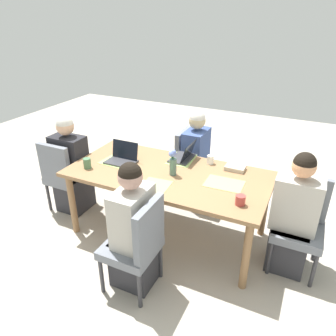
{
  "coord_description": "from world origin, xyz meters",
  "views": [
    {
      "loc": [
        1.25,
        -2.62,
        2.24
      ],
      "look_at": [
        0.0,
        0.0,
        0.8
      ],
      "focal_mm": 34.17,
      "sensor_mm": 36.0,
      "label": 1
    }
  ],
  "objects": [
    {
      "name": "laptop_head_left_right_near",
      "position": [
        -0.56,
        0.01,
        0.8
      ],
      "size": [
        0.32,
        0.22,
        0.21
      ],
      "color": "#38383D",
      "rests_on": "dining_table"
    },
    {
      "name": "person_head_right_left_near",
      "position": [
        1.25,
        0.03,
        0.53
      ],
      "size": [
        0.4,
        0.36,
        1.19
      ],
      "color": "#2D2D33",
      "rests_on": "ground_plane"
    },
    {
      "name": "chair_near_left_far",
      "position": [
        0.11,
        -0.82,
        0.5
      ],
      "size": [
        0.44,
        0.44,
        0.9
      ],
      "color": "slate",
      "rests_on": "ground_plane"
    },
    {
      "name": "person_near_left_far",
      "position": [
        0.04,
        -0.76,
        0.53
      ],
      "size": [
        0.36,
        0.4,
        1.19
      ],
      "color": "#2D2D33",
      "rests_on": "ground_plane"
    },
    {
      "name": "coffee_mug_centre_left",
      "position": [
        -0.81,
        -0.27,
        0.81
      ],
      "size": [
        0.08,
        0.08,
        0.11
      ],
      "primitive_type": "cylinder",
      "color": "#47704C",
      "rests_on": "dining_table"
    },
    {
      "name": "placemat_far_left_mid",
      "position": [
        -0.0,
        0.35,
        0.76
      ],
      "size": [
        0.28,
        0.38,
        0.0
      ],
      "primitive_type": "cube",
      "rotation": [
        0.0,
        0.0,
        -1.5
      ],
      "color": "#9EBC66",
      "rests_on": "dining_table"
    },
    {
      "name": "coffee_mug_near_left",
      "position": [
        -0.63,
        0.28,
        0.8
      ],
      "size": [
        0.09,
        0.09,
        0.1
      ],
      "primitive_type": "cylinder",
      "color": "#DBC64C",
      "rests_on": "dining_table"
    },
    {
      "name": "placemat_head_right_left_near",
      "position": [
        0.59,
        0.02,
        0.76
      ],
      "size": [
        0.37,
        0.27,
        0.0
      ],
      "primitive_type": "cube",
      "rotation": [
        0.0,
        0.0,
        3.17
      ],
      "color": "#9EBC66",
      "rests_on": "dining_table"
    },
    {
      "name": "person_head_left_right_near",
      "position": [
        -1.27,
        -0.04,
        0.53
      ],
      "size": [
        0.4,
        0.36,
        1.19
      ],
      "color": "#2D2D33",
      "rests_on": "ground_plane"
    },
    {
      "name": "coffee_mug_centre_right",
      "position": [
        0.81,
        -0.28,
        0.8
      ],
      "size": [
        0.09,
        0.09,
        0.09
      ],
      "primitive_type": "cylinder",
      "color": "#AD3D38",
      "rests_on": "dining_table"
    },
    {
      "name": "chair_far_left_mid",
      "position": [
        -0.08,
        0.86,
        0.5
      ],
      "size": [
        0.44,
        0.44,
        0.9
      ],
      "color": "slate",
      "rests_on": "ground_plane"
    },
    {
      "name": "chair_head_right_left_near",
      "position": [
        1.31,
        0.11,
        0.5
      ],
      "size": [
        0.44,
        0.44,
        0.9
      ],
      "color": "slate",
      "rests_on": "ground_plane"
    },
    {
      "name": "chair_head_left_right_near",
      "position": [
        -1.33,
        -0.11,
        0.5
      ],
      "size": [
        0.44,
        0.44,
        0.9
      ],
      "color": "slate",
      "rests_on": "ground_plane"
    },
    {
      "name": "dining_table",
      "position": [
        0.0,
        0.0,
        0.68
      ],
      "size": [
        2.05,
        1.01,
        0.75
      ],
      "color": "olive",
      "rests_on": "ground_plane"
    },
    {
      "name": "book_red_cover",
      "position": [
        0.6,
        0.35,
        0.78
      ],
      "size": [
        0.2,
        0.14,
        0.04
      ],
      "primitive_type": "cube",
      "rotation": [
        0.0,
        0.0,
        -0.01
      ],
      "color": "#B2A38E",
      "rests_on": "dining_table"
    },
    {
      "name": "coffee_mug_near_right",
      "position": [
        0.32,
        0.39,
        0.8
      ],
      "size": [
        0.07,
        0.07,
        0.09
      ],
      "primitive_type": "cylinder",
      "color": "white",
      "rests_on": "dining_table"
    },
    {
      "name": "laptop_far_left_mid",
      "position": [
        0.02,
        0.36,
        0.8
      ],
      "size": [
        0.22,
        0.32,
        0.21
      ],
      "color": "#38383D",
      "rests_on": "dining_table"
    },
    {
      "name": "placemat_head_left_right_near",
      "position": [
        -0.6,
        -0.02,
        0.76
      ],
      "size": [
        0.37,
        0.28,
        0.0
      ],
      "primitive_type": "cube",
      "rotation": [
        0.0,
        0.0,
        -0.05
      ],
      "color": "#9EBC66",
      "rests_on": "dining_table"
    },
    {
      "name": "ground_plane",
      "position": [
        0.0,
        0.0,
        0.0
      ],
      "size": [
        10.0,
        10.0,
        0.0
      ],
      "primitive_type": "plane",
      "color": "#B2A899"
    },
    {
      "name": "person_far_left_mid",
      "position": [
        -0.0,
        0.8,
        0.53
      ],
      "size": [
        0.36,
        0.4,
        1.19
      ],
      "color": "#2D2D33",
      "rests_on": "ground_plane"
    },
    {
      "name": "placemat_near_left_far",
      "position": [
        0.02,
        -0.35,
        0.76
      ],
      "size": [
        0.29,
        0.38,
        0.0
      ],
      "primitive_type": "cube",
      "rotation": [
        0.0,
        0.0,
        1.64
      ],
      "color": "#9EBC66",
      "rests_on": "dining_table"
    },
    {
      "name": "flower_vase",
      "position": [
        0.06,
        -0.02,
        0.91
      ],
      "size": [
        0.08,
        0.07,
        0.27
      ],
      "color": "#4C6B60",
      "rests_on": "dining_table"
    }
  ]
}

